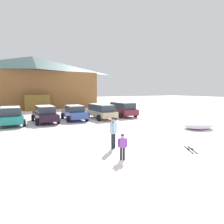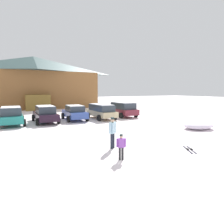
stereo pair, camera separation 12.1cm
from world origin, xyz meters
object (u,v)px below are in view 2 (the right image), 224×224
at_px(parked_maroon_van, 123,109).
at_px(plowed_snow_pile, 198,125).
at_px(parked_black_sedan, 45,114).
at_px(pair_of_skis, 190,150).
at_px(ski_lodge, 34,82).
at_px(parked_teal_hatchback, 11,116).
at_px(skier_adult_in_blue_parka, 112,131).
at_px(parked_blue_hatchback, 75,112).
at_px(parked_beige_suv, 101,111).
at_px(skier_child_in_purple_jacket, 121,145).

bearing_deg(parked_maroon_van, plowed_snow_pile, -80.38).
xyz_separation_m(parked_black_sedan, parked_maroon_van, (8.78, 0.23, 0.09)).
bearing_deg(pair_of_skis, parked_black_sedan, 112.05).
xyz_separation_m(ski_lodge, parked_maroon_van, (7.70, -17.88, -3.64)).
bearing_deg(parked_teal_hatchback, parked_black_sedan, 3.52).
xyz_separation_m(parked_teal_hatchback, plowed_snow_pile, (13.29, -8.88, -0.54)).
bearing_deg(ski_lodge, parked_teal_hatchback, -102.39).
distance_m(ski_lodge, parked_black_sedan, 18.52).
bearing_deg(skier_adult_in_blue_parka, parked_blue_hatchback, 83.79).
bearing_deg(parked_blue_hatchback, parked_beige_suv, -7.84).
height_order(parked_teal_hatchback, pair_of_skis, parked_teal_hatchback).
relative_size(parked_beige_suv, skier_child_in_purple_jacket, 4.03).
bearing_deg(parked_blue_hatchback, skier_adult_in_blue_parka, -96.21).
bearing_deg(parked_black_sedan, parked_blue_hatchback, 2.71).
bearing_deg(parked_blue_hatchback, parked_maroon_van, 0.85).
bearing_deg(skier_adult_in_blue_parka, skier_child_in_purple_jacket, -105.43).
height_order(parked_black_sedan, parked_beige_suv, parked_black_sedan).
bearing_deg(parked_beige_suv, skier_child_in_purple_jacket, -110.32).
distance_m(parked_black_sedan, skier_child_in_purple_jacket, 12.50).
distance_m(skier_adult_in_blue_parka, pair_of_skis, 4.13).
bearing_deg(skier_child_in_purple_jacket, ski_lodge, 90.35).
relative_size(skier_child_in_purple_jacket, plowed_snow_pile, 0.47).
height_order(ski_lodge, pair_of_skis, ski_lodge).
relative_size(ski_lodge, skier_adult_in_blue_parka, 12.79).
distance_m(parked_black_sedan, skier_adult_in_blue_parka, 10.80).
bearing_deg(parked_maroon_van, pair_of_skis, -105.49).
distance_m(parked_black_sedan, pair_of_skis, 13.81).
xyz_separation_m(parked_black_sedan, parked_beige_suv, (5.78, -0.25, 0.05)).
height_order(parked_black_sedan, plowed_snow_pile, parked_black_sedan).
xyz_separation_m(skier_child_in_purple_jacket, pair_of_skis, (3.90, -0.35, -0.64)).
relative_size(ski_lodge, parked_blue_hatchback, 4.96).
bearing_deg(skier_adult_in_blue_parka, parked_beige_suv, 68.87).
xyz_separation_m(parked_beige_suv, pair_of_skis, (-0.61, -12.53, -0.85)).
relative_size(skier_adult_in_blue_parka, pair_of_skis, 1.25).
relative_size(skier_adult_in_blue_parka, plowed_snow_pile, 0.67).
height_order(ski_lodge, skier_adult_in_blue_parka, ski_lodge).
height_order(parked_maroon_van, skier_child_in_purple_jacket, parked_maroon_van).
distance_m(ski_lodge, skier_child_in_purple_jacket, 30.78).
height_order(parked_beige_suv, skier_adult_in_blue_parka, skier_adult_in_blue_parka).
xyz_separation_m(parked_black_sedan, plowed_snow_pile, (10.36, -9.06, -0.53)).
bearing_deg(parked_black_sedan, pair_of_skis, -67.95).
xyz_separation_m(ski_lodge, parked_blue_hatchback, (1.85, -17.97, -3.75)).
height_order(parked_blue_hatchback, skier_adult_in_blue_parka, skier_adult_in_blue_parka).
bearing_deg(parked_black_sedan, skier_adult_in_blue_parka, -80.60).
distance_m(skier_adult_in_blue_parka, plowed_snow_pile, 8.76).
bearing_deg(parked_blue_hatchback, ski_lodge, 95.89).
distance_m(parked_teal_hatchback, skier_adult_in_blue_parka, 11.48).
height_order(ski_lodge, parked_beige_suv, ski_lodge).
bearing_deg(parked_teal_hatchback, parked_beige_suv, -0.48).
xyz_separation_m(ski_lodge, skier_adult_in_blue_parka, (0.68, -28.76, -3.60)).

